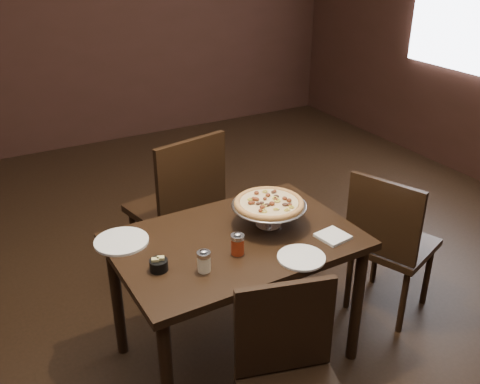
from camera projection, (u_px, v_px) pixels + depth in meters
room at (235, 95)px, 2.12m from camera, size 6.04×7.04×2.84m
dining_table at (236, 255)px, 2.53m from camera, size 1.14×0.77×0.70m
pizza_stand at (269, 203)px, 2.54m from camera, size 0.36×0.36×0.15m
parmesan_shaker at (204, 261)px, 2.23m from camera, size 0.06×0.06×0.10m
pepper_flake_shaker at (238, 244)px, 2.35m from camera, size 0.06×0.06×0.11m
packet_caddy at (159, 265)px, 2.24m from camera, size 0.08×0.08×0.06m
napkin_stack at (333, 236)px, 2.49m from camera, size 0.15×0.15×0.01m
plate_left at (121, 241)px, 2.45m from camera, size 0.25×0.25×0.01m
plate_near at (301, 258)px, 2.33m from camera, size 0.21×0.21×0.01m
serving_spatula at (284, 207)px, 2.51m from camera, size 0.15×0.15×0.02m
chair_far at (180, 205)px, 3.15m from camera, size 0.54×0.54×0.98m
chair_near at (292, 383)px, 2.01m from camera, size 0.48×0.48×0.84m
chair_side at (389, 240)px, 2.90m from camera, size 0.52×0.52×0.87m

